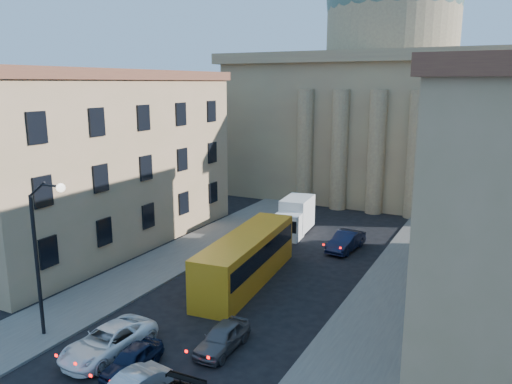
{
  "coord_description": "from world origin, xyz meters",
  "views": [
    {
      "loc": [
        14.45,
        -9.08,
        13.72
      ],
      "look_at": [
        1.17,
        16.81,
        7.3
      ],
      "focal_mm": 35.0,
      "sensor_mm": 36.0,
      "label": 1
    }
  ],
  "objects_px": {
    "street_lamp": "(42,246)",
    "box_truck": "(295,217)",
    "car_left_near": "(132,360)",
    "city_bus": "(247,257)"
  },
  "relations": [
    {
      "from": "street_lamp",
      "to": "car_left_near",
      "type": "bearing_deg",
      "value": -4.27
    },
    {
      "from": "street_lamp",
      "to": "city_bus",
      "type": "xyz_separation_m",
      "value": [
        5.82,
        11.89,
        -3.45
      ]
    },
    {
      "from": "city_bus",
      "to": "box_truck",
      "type": "height_order",
      "value": "city_bus"
    },
    {
      "from": "street_lamp",
      "to": "box_truck",
      "type": "distance_m",
      "value": 24.76
    },
    {
      "from": "street_lamp",
      "to": "box_truck",
      "type": "relative_size",
      "value": 1.46
    },
    {
      "from": "car_left_near",
      "to": "box_truck",
      "type": "relative_size",
      "value": 0.61
    },
    {
      "from": "city_bus",
      "to": "box_truck",
      "type": "xyz_separation_m",
      "value": [
        -1.51,
        12.2,
        -0.32
      ]
    },
    {
      "from": "street_lamp",
      "to": "box_truck",
      "type": "bearing_deg",
      "value": 79.85
    },
    {
      "from": "car_left_near",
      "to": "city_bus",
      "type": "relative_size",
      "value": 0.3
    },
    {
      "from": "city_bus",
      "to": "street_lamp",
      "type": "bearing_deg",
      "value": -121.57
    }
  ]
}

